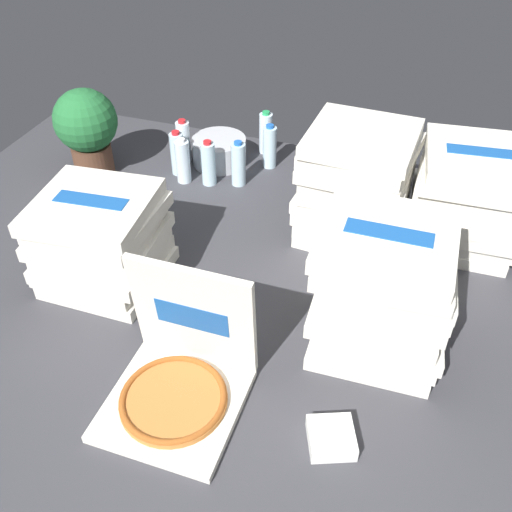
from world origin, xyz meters
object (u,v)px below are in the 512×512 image
(water_bottle_4, at_px, (238,164))
(open_pizza_box, at_px, (180,375))
(potted_plant, at_px, (87,127))
(water_bottle_1, at_px, (270,147))
(water_bottle_6, at_px, (208,163))
(pizza_stack_left_far, at_px, (101,240))
(water_bottle_2, at_px, (266,133))
(ice_bucket, at_px, (219,151))
(napkin_pile, at_px, (331,438))
(pizza_stack_right_near, at_px, (467,198))
(water_bottle_3, at_px, (177,153))
(water_bottle_5, at_px, (184,142))
(pizza_stack_right_mid, at_px, (356,184))
(pizza_stack_center_near, at_px, (382,290))
(water_bottle_0, at_px, (183,161))

(water_bottle_4, bearing_deg, open_pizza_box, -78.15)
(open_pizza_box, height_order, potted_plant, open_pizza_box)
(water_bottle_1, relative_size, water_bottle_6, 1.00)
(pizza_stack_left_far, bearing_deg, water_bottle_2, 76.49)
(ice_bucket, xyz_separation_m, potted_plant, (-0.54, -0.28, 0.17))
(open_pizza_box, distance_m, napkin_pile, 0.49)
(ice_bucket, bearing_deg, water_bottle_4, -43.84)
(pizza_stack_right_near, distance_m, water_bottle_2, 1.08)
(pizza_stack_right_near, xyz_separation_m, water_bottle_3, (-1.32, 0.11, -0.10))
(water_bottle_5, bearing_deg, pizza_stack_right_mid, -18.60)
(water_bottle_2, bearing_deg, water_bottle_1, -64.31)
(pizza_stack_right_near, height_order, water_bottle_6, pizza_stack_right_near)
(ice_bucket, xyz_separation_m, water_bottle_6, (0.02, -0.19, 0.04))
(pizza_stack_right_near, relative_size, water_bottle_2, 2.04)
(pizza_stack_right_mid, height_order, ice_bucket, pizza_stack_right_mid)
(open_pizza_box, xyz_separation_m, ice_bucket, (-0.41, 1.35, -0.02))
(pizza_stack_center_near, bearing_deg, water_bottle_1, 125.12)
(pizza_stack_center_near, xyz_separation_m, pizza_stack_left_far, (-1.02, -0.01, -0.05))
(potted_plant, bearing_deg, napkin_pile, -37.28)
(ice_bucket, bearing_deg, napkin_pile, -56.99)
(water_bottle_4, relative_size, potted_plant, 0.53)
(water_bottle_5, xyz_separation_m, potted_plant, (-0.37, -0.25, 0.13))
(water_bottle_5, relative_size, water_bottle_6, 1.00)
(ice_bucket, height_order, water_bottle_5, water_bottle_5)
(pizza_stack_center_near, height_order, pizza_stack_right_near, pizza_stack_center_near)
(water_bottle_2, relative_size, water_bottle_5, 1.00)
(ice_bucket, xyz_separation_m, napkin_pile, (0.89, -1.38, -0.04))
(water_bottle_2, bearing_deg, water_bottle_5, -148.71)
(water_bottle_6, distance_m, potted_plant, 0.59)
(pizza_stack_center_near, distance_m, water_bottle_6, 1.18)
(ice_bucket, xyz_separation_m, water_bottle_3, (-0.15, -0.15, 0.04))
(water_bottle_0, bearing_deg, napkin_pile, -49.58)
(open_pizza_box, height_order, water_bottle_4, open_pizza_box)
(pizza_stack_right_mid, xyz_separation_m, water_bottle_4, (-0.58, 0.19, -0.13))
(water_bottle_4, xyz_separation_m, napkin_pile, (0.74, -1.22, -0.08))
(water_bottle_1, distance_m, napkin_pile, 1.57)
(pizza_stack_right_near, distance_m, ice_bucket, 1.21)
(water_bottle_1, relative_size, potted_plant, 0.53)
(water_bottle_1, distance_m, potted_plant, 0.87)
(open_pizza_box, relative_size, pizza_stack_left_far, 0.95)
(pizza_stack_right_mid, distance_m, pizza_stack_center_near, 0.62)
(pizza_stack_center_near, distance_m, water_bottle_3, 1.35)
(pizza_stack_right_mid, xyz_separation_m, water_bottle_1, (-0.49, 0.39, -0.13))
(open_pizza_box, relative_size, water_bottle_1, 1.92)
(pizza_stack_center_near, xyz_separation_m, water_bottle_2, (-0.75, 1.11, -0.13))
(water_bottle_5, distance_m, water_bottle_6, 0.25)
(water_bottle_1, bearing_deg, ice_bucket, -168.36)
(open_pizza_box, relative_size, water_bottle_6, 1.92)
(water_bottle_0, distance_m, potted_plant, 0.47)
(open_pizza_box, relative_size, potted_plant, 1.01)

